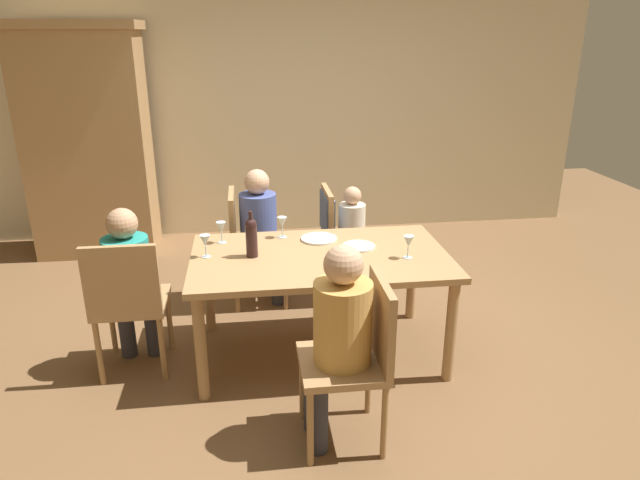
{
  "coord_description": "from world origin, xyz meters",
  "views": [
    {
      "loc": [
        -0.45,
        -3.37,
        2.08
      ],
      "look_at": [
        0.0,
        0.0,
        0.83
      ],
      "focal_mm": 31.81,
      "sensor_mm": 36.0,
      "label": 1
    }
  ],
  "objects": [
    {
      "name": "ground_plane",
      "position": [
        0.0,
        0.0,
        0.0
      ],
      "size": [
        10.0,
        10.0,
        0.0
      ],
      "primitive_type": "plane",
      "color": "brown"
    },
    {
      "name": "rear_room_partition",
      "position": [
        0.0,
        2.69,
        1.35
      ],
      "size": [
        6.4,
        0.12,
        2.7
      ],
      "primitive_type": "cube",
      "color": "beige",
      "rests_on": "ground_plane"
    },
    {
      "name": "armoire_cabinet",
      "position": [
        -1.93,
        2.24,
        1.1
      ],
      "size": [
        1.18,
        0.62,
        2.18
      ],
      "color": "#A87F51",
      "rests_on": "ground_plane"
    },
    {
      "name": "dining_table",
      "position": [
        0.0,
        0.0,
        0.64
      ],
      "size": [
        1.66,
        0.99,
        0.73
      ],
      "color": "#A87F51",
      "rests_on": "ground_plane"
    },
    {
      "name": "chair_left_end",
      "position": [
        -1.21,
        -0.09,
        0.53
      ],
      "size": [
        0.44,
        0.44,
        0.92
      ],
      "color": "#A87F51",
      "rests_on": "ground_plane"
    },
    {
      "name": "chair_far_left",
      "position": [
        -0.46,
        0.87,
        0.53
      ],
      "size": [
        0.44,
        0.44,
        0.92
      ],
      "rotation": [
        0.0,
        0.0,
        -1.57
      ],
      "color": "#A87F51",
      "rests_on": "ground_plane"
    },
    {
      "name": "chair_near",
      "position": [
        0.09,
        -0.87,
        0.53
      ],
      "size": [
        0.44,
        0.44,
        0.92
      ],
      "rotation": [
        0.0,
        0.0,
        1.57
      ],
      "color": "#A87F51",
      "rests_on": "ground_plane"
    },
    {
      "name": "chair_far_right",
      "position": [
        0.25,
        0.87,
        0.59
      ],
      "size": [
        0.46,
        0.44,
        0.92
      ],
      "rotation": [
        0.0,
        0.0,
        -1.57
      ],
      "color": "#A87F51",
      "rests_on": "ground_plane"
    },
    {
      "name": "person_woman_host",
      "position": [
        -1.21,
        0.03,
        0.63
      ],
      "size": [
        0.28,
        0.33,
        1.09
      ],
      "color": "#33333D",
      "rests_on": "ground_plane"
    },
    {
      "name": "person_man_bearded",
      "position": [
        -0.35,
        0.87,
        0.64
      ],
      "size": [
        0.33,
        0.29,
        1.1
      ],
      "rotation": [
        0.0,
        0.0,
        -1.57
      ],
      "color": "#33333D",
      "rests_on": "ground_plane"
    },
    {
      "name": "person_man_guest",
      "position": [
        -0.03,
        -0.87,
        0.65
      ],
      "size": [
        0.34,
        0.3,
        1.12
      ],
      "rotation": [
        0.0,
        0.0,
        1.57
      ],
      "color": "#33333D",
      "rests_on": "ground_plane"
    },
    {
      "name": "person_child_small",
      "position": [
        0.4,
        0.87,
        0.56
      ],
      "size": [
        0.25,
        0.22,
        0.94
      ],
      "rotation": [
        0.0,
        0.0,
        -1.57
      ],
      "color": "#33333D",
      "rests_on": "ground_plane"
    },
    {
      "name": "wine_bottle_tall_green",
      "position": [
        -0.43,
        0.02,
        0.86
      ],
      "size": [
        0.07,
        0.07,
        0.3
      ],
      "color": "black",
      "rests_on": "dining_table"
    },
    {
      "name": "wine_glass_near_left",
      "position": [
        -0.64,
        0.3,
        0.83
      ],
      "size": [
        0.07,
        0.07,
        0.15
      ],
      "color": "silver",
      "rests_on": "dining_table"
    },
    {
      "name": "wine_glass_centre",
      "position": [
        -0.22,
        0.36,
        0.83
      ],
      "size": [
        0.07,
        0.07,
        0.15
      ],
      "color": "silver",
      "rests_on": "dining_table"
    },
    {
      "name": "wine_glass_near_right",
      "position": [
        -0.73,
        0.05,
        0.83
      ],
      "size": [
        0.07,
        0.07,
        0.15
      ],
      "color": "silver",
      "rests_on": "dining_table"
    },
    {
      "name": "wine_glass_far",
      "position": [
        0.55,
        -0.13,
        0.83
      ],
      "size": [
        0.07,
        0.07,
        0.15
      ],
      "color": "silver",
      "rests_on": "dining_table"
    },
    {
      "name": "dinner_plate_host",
      "position": [
        0.03,
        0.28,
        0.73
      ],
      "size": [
        0.25,
        0.25,
        0.01
      ],
      "primitive_type": "cylinder",
      "color": "silver",
      "rests_on": "dining_table"
    },
    {
      "name": "dinner_plate_guest_left",
      "position": [
        0.27,
        0.1,
        0.73
      ],
      "size": [
        0.22,
        0.22,
        0.01
      ],
      "primitive_type": "cylinder",
      "color": "silver",
      "rests_on": "dining_table"
    }
  ]
}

